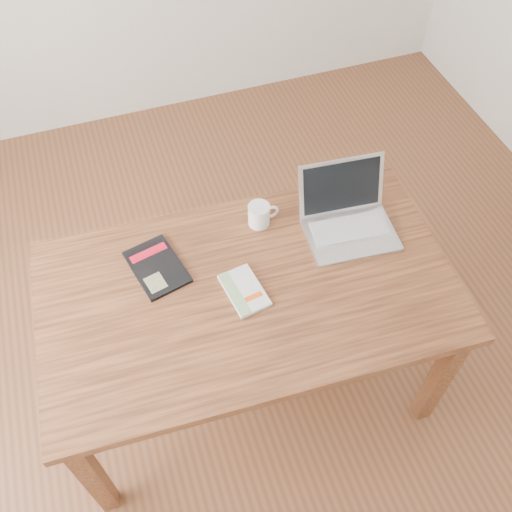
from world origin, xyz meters
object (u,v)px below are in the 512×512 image
object	(u,v)px
black_guidebook	(157,267)
coffee_mug	(260,214)
desk	(249,302)
white_guidebook	(244,291)
laptop	(347,217)

from	to	relation	value
black_guidebook	coffee_mug	bearing A→B (deg)	-1.79
desk	white_guidebook	world-z (taller)	white_guidebook
laptop	desk	bearing A→B (deg)	-155.83
laptop	coffee_mug	xyz separation A→B (m)	(-0.32, 0.13, -0.00)
laptop	coffee_mug	bearing A→B (deg)	163.32
laptop	black_guidebook	bearing A→B (deg)	-177.95
white_guidebook	desk	bearing A→B (deg)	17.74
desk	black_guidebook	world-z (taller)	black_guidebook
desk	white_guidebook	distance (m)	0.10
white_guidebook	coffee_mug	size ratio (longest dim) A/B	1.73
white_guidebook	coffee_mug	distance (m)	0.34
black_guidebook	white_guidebook	bearing A→B (deg)	-50.19
desk	laptop	size ratio (longest dim) A/B	4.22
desk	coffee_mug	distance (m)	0.35
black_guidebook	laptop	xyz separation A→B (m)	(0.76, -0.04, 0.04)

